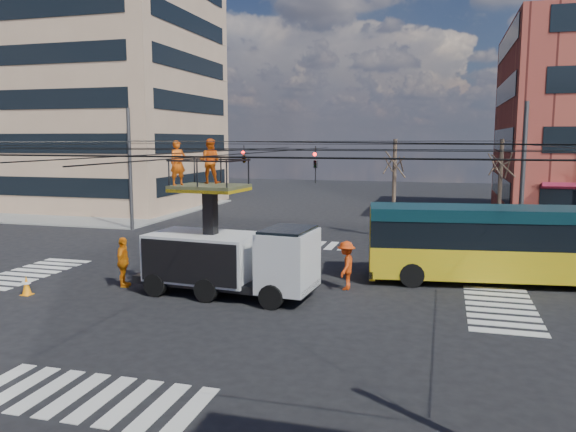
# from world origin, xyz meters

# --- Properties ---
(ground) EXTENTS (120.00, 120.00, 0.00)m
(ground) POSITION_xyz_m (0.00, 0.00, 0.00)
(ground) COLOR black
(ground) RESTS_ON ground
(sidewalk_nw) EXTENTS (18.00, 18.00, 0.12)m
(sidewalk_nw) POSITION_xyz_m (-21.00, 21.00, 0.06)
(sidewalk_nw) COLOR slate
(sidewalk_nw) RESTS_ON ground
(crosswalks) EXTENTS (22.40, 22.40, 0.02)m
(crosswalks) POSITION_xyz_m (0.00, 0.00, 0.01)
(crosswalks) COLOR silver
(crosswalks) RESTS_ON ground
(building_tower) EXTENTS (18.06, 16.06, 30.00)m
(building_tower) POSITION_xyz_m (-21.98, 23.98, 15.00)
(building_tower) COLOR #96785F
(building_tower) RESTS_ON ground
(overhead_network) EXTENTS (24.24, 24.24, 8.00)m
(overhead_network) POSITION_xyz_m (-0.07, 0.40, 4.29)
(overhead_network) COLOR #2D2D30
(overhead_network) RESTS_ON ground
(tree_a) EXTENTS (2.00, 2.00, 6.00)m
(tree_a) POSITION_xyz_m (5.00, 13.50, 4.63)
(tree_a) COLOR #382B21
(tree_a) RESTS_ON ground
(tree_b) EXTENTS (2.00, 2.00, 6.00)m
(tree_b) POSITION_xyz_m (11.00, 13.50, 4.63)
(tree_b) COLOR #382B21
(tree_b) RESTS_ON ground
(utility_truck) EXTENTS (7.17, 3.12, 6.01)m
(utility_truck) POSITION_xyz_m (0.03, -0.95, 2.01)
(utility_truck) COLOR black
(utility_truck) RESTS_ON ground
(city_bus) EXTENTS (11.63, 4.10, 3.20)m
(city_bus) POSITION_xyz_m (10.52, 3.82, 1.72)
(city_bus) COLOR yellow
(city_bus) RESTS_ON ground
(traffic_cone) EXTENTS (0.36, 0.36, 0.75)m
(traffic_cone) POSITION_xyz_m (-7.57, -3.07, 0.38)
(traffic_cone) COLOR orange
(traffic_cone) RESTS_ON ground
(worker_ground) EXTENTS (0.80, 1.29, 2.05)m
(worker_ground) POSITION_xyz_m (-4.61, -0.97, 1.02)
(worker_ground) COLOR orange
(worker_ground) RESTS_ON ground
(flagger) EXTENTS (0.76, 1.28, 1.96)m
(flagger) POSITION_xyz_m (4.22, 1.07, 0.98)
(flagger) COLOR red
(flagger) RESTS_ON ground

